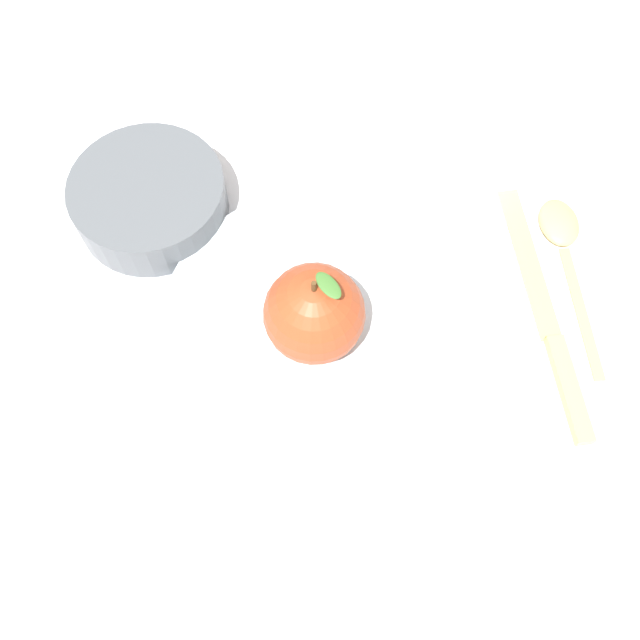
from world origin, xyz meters
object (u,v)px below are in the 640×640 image
Objects in this scene: apple at (315,311)px; spoon at (564,241)px; dinner_plate at (320,326)px; cup at (501,130)px; side_bowl at (149,196)px; knife at (551,330)px.

apple is 0.24m from spoon.
apple reaches higher than spoon.
dinner_plate is 3.88× the size of cup.
spoon is (0.36, -0.00, -0.02)m from side_bowl.
cup is (0.30, 0.09, 0.01)m from side_bowl.
apple is 0.19m from side_bowl.
cup reaches higher than knife.
apple is 0.25m from cup.
knife is (0.34, -0.09, -0.02)m from side_bowl.
knife is (0.19, 0.01, -0.00)m from dinner_plate.
cup is at bearing 121.98° from spoon.
knife is at bearing 6.53° from apple.
spoon is (0.06, -0.09, -0.03)m from cup.
cup is at bearing 52.75° from dinner_plate.
dinner_plate is 0.24m from cup.
side_bowl reaches higher than knife.
knife is 1.37× the size of spoon.
side_bowl reaches higher than spoon.
knife is at bearing 4.15° from dinner_plate.
cup is 0.18m from knife.
apple is 0.66× the size of side_bowl.
apple is at bearing -36.25° from side_bowl.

